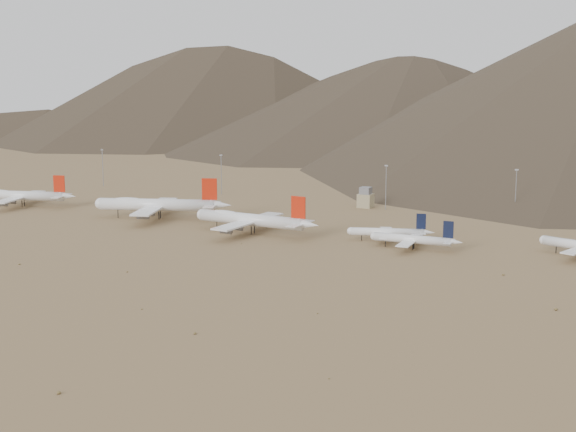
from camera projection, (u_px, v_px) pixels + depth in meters
The scene contains 13 objects.
ground at pixel (212, 241), 374.28m from camera, with size 3000.00×3000.00×0.00m, color #A18253.
mountain_ridge at pixel (546, 22), 1140.53m from camera, with size 4400.00×1000.00×300.00m.
widebody_west at pixel (21, 195), 469.60m from camera, with size 61.81×48.96×18.88m.
widebody_centre at pixel (158, 205), 429.37m from camera, with size 71.82×57.33×22.31m.
widebody_east at pixel (251, 220), 389.18m from camera, with size 68.68×52.77×20.39m.
narrowbody_a at pixel (389, 232), 372.15m from camera, with size 38.96×29.06×13.38m.
narrowbody_b at pixel (414, 239), 355.01m from camera, with size 41.87×30.09×13.81m.
control_tower at pixel (366, 198), 465.81m from camera, with size 8.00×8.00×12.00m.
mast_far_west at pixel (103, 166), 552.79m from camera, with size 2.00×0.60×25.70m.
mast_west at pixel (221, 172), 515.80m from camera, with size 2.00×0.60×25.70m.
mast_centre at pixel (386, 185), 457.54m from camera, with size 2.00×0.60×25.70m.
mast_east at pixel (516, 190), 437.93m from camera, with size 2.00×0.60×25.70m.
desert_scrub at pixel (49, 273), 312.47m from camera, with size 442.74×172.18×0.89m.
Camera 1 is at (195.48, -311.98, 76.91)m, focal length 50.00 mm.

